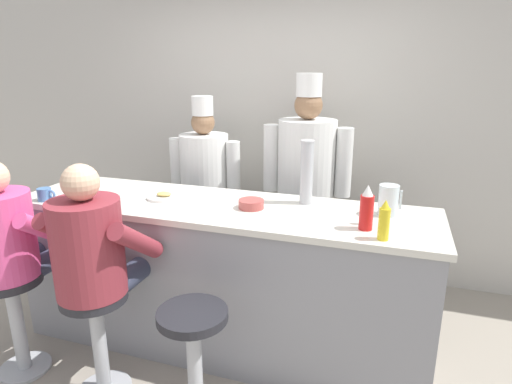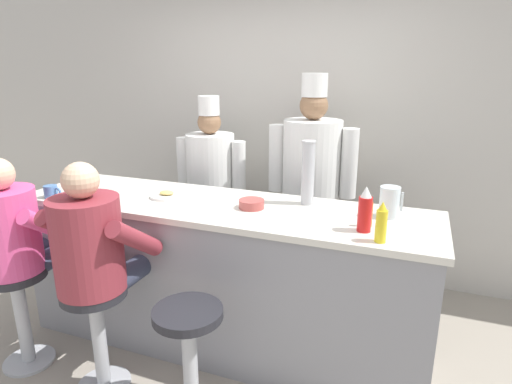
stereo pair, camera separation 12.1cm
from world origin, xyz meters
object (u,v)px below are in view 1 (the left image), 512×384
(ketchup_bottle_red, at_px, (367,209))
(diner_seated_maroon, at_px, (93,256))
(mustard_bottle_yellow, at_px, (384,221))
(cook_in_whites_near, at_px, (205,184))
(water_pitcher_clear, at_px, (388,200))
(hot_sauce_bottle_orange, at_px, (371,212))
(diner_seated_pink, at_px, (8,244))
(cup_stack_steel, at_px, (307,172))
(cereal_bowl, at_px, (251,204))
(empty_stool_round, at_px, (194,348))
(breakfast_plate, at_px, (164,197))
(coffee_mug_blue, at_px, (45,194))
(cook_in_whites_far, at_px, (306,179))

(ketchup_bottle_red, distance_m, diner_seated_maroon, 1.54)
(mustard_bottle_yellow, height_order, diner_seated_maroon, diner_seated_maroon)
(cook_in_whites_near, bearing_deg, mustard_bottle_yellow, -35.97)
(diner_seated_maroon, bearing_deg, water_pitcher_clear, 27.13)
(mustard_bottle_yellow, distance_m, water_pitcher_clear, 0.41)
(ketchup_bottle_red, height_order, hot_sauce_bottle_orange, ketchup_bottle_red)
(water_pitcher_clear, relative_size, diner_seated_pink, 0.13)
(hot_sauce_bottle_orange, bearing_deg, diner_seated_pink, -164.14)
(cup_stack_steel, bearing_deg, hot_sauce_bottle_orange, -32.59)
(water_pitcher_clear, bearing_deg, diner_seated_pink, -159.90)
(ketchup_bottle_red, xyz_separation_m, cereal_bowl, (-0.72, 0.15, -0.09))
(ketchup_bottle_red, height_order, empty_stool_round, ketchup_bottle_red)
(water_pitcher_clear, distance_m, breakfast_plate, 1.47)
(diner_seated_pink, height_order, diner_seated_maroon, diner_seated_maroon)
(breakfast_plate, xyz_separation_m, diner_seated_maroon, (-0.08, -0.66, -0.16))
(hot_sauce_bottle_orange, height_order, cup_stack_steel, cup_stack_steel)
(cup_stack_steel, height_order, diner_seated_maroon, cup_stack_steel)
(coffee_mug_blue, relative_size, diner_seated_pink, 0.10)
(water_pitcher_clear, distance_m, empty_stool_round, 1.41)
(hot_sauce_bottle_orange, relative_size, cup_stack_steel, 0.36)
(ketchup_bottle_red, bearing_deg, cook_in_whites_near, 145.40)
(empty_stool_round, bearing_deg, water_pitcher_clear, 41.71)
(cereal_bowl, bearing_deg, cook_in_whites_far, 79.44)
(hot_sauce_bottle_orange, relative_size, diner_seated_pink, 0.11)
(hot_sauce_bottle_orange, height_order, coffee_mug_blue, hot_sauce_bottle_orange)
(water_pitcher_clear, height_order, cup_stack_steel, cup_stack_steel)
(empty_stool_round, relative_size, cook_in_whites_near, 0.40)
(diner_seated_maroon, bearing_deg, diner_seated_pink, -179.87)
(water_pitcher_clear, distance_m, cup_stack_steel, 0.54)
(coffee_mug_blue, bearing_deg, cereal_bowl, 11.71)
(coffee_mug_blue, bearing_deg, hot_sauce_bottle_orange, 5.94)
(coffee_mug_blue, height_order, cook_in_whites_near, cook_in_whites_near)
(cup_stack_steel, height_order, cook_in_whites_near, cook_in_whites_near)
(ketchup_bottle_red, height_order, breakfast_plate, ketchup_bottle_red)
(coffee_mug_blue, relative_size, cook_in_whites_far, 0.07)
(empty_stool_round, xyz_separation_m, cook_in_whites_near, (-0.63, 1.53, 0.47))
(hot_sauce_bottle_orange, distance_m, water_pitcher_clear, 0.22)
(empty_stool_round, bearing_deg, breakfast_plate, 127.98)
(mustard_bottle_yellow, distance_m, cook_in_whites_near, 1.91)
(cook_in_whites_far, bearing_deg, coffee_mug_blue, -142.50)
(hot_sauce_bottle_orange, relative_size, empty_stool_round, 0.23)
(diner_seated_maroon, xyz_separation_m, empty_stool_round, (0.62, -0.03, -0.43))
(water_pitcher_clear, bearing_deg, cook_in_whites_near, 155.53)
(breakfast_plate, distance_m, empty_stool_round, 1.07)
(coffee_mug_blue, height_order, cup_stack_steel, cup_stack_steel)
(cereal_bowl, height_order, cook_in_whites_far, cook_in_whites_far)
(ketchup_bottle_red, relative_size, cereal_bowl, 1.57)
(mustard_bottle_yellow, relative_size, cereal_bowl, 1.34)
(diner_seated_maroon, bearing_deg, cereal_bowl, 42.44)
(ketchup_bottle_red, xyz_separation_m, empty_stool_round, (-0.81, -0.53, -0.70))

